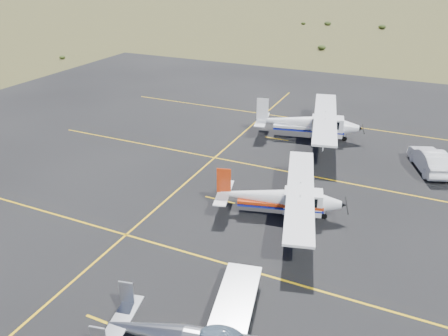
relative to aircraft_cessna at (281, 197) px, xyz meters
The scene contains 5 objects.
ground 7.51m from the aircraft_cessna, 96.78° to the right, with size 1600.00×1600.00×0.00m, color #383D1C.
apron 1.53m from the aircraft_cessna, 157.46° to the right, with size 72.00×72.00×0.02m, color black.
aircraft_cessna is the anchor object (origin of this frame).
aircraft_plain 12.39m from the aircraft_cessna, 97.34° to the left, with size 7.88×12.44×3.14m.
sedan 12.57m from the aircraft_cessna, 52.63° to the left, with size 1.64×4.69×1.55m, color white.
Camera 1 is at (6.89, -13.56, 13.45)m, focal length 35.00 mm.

